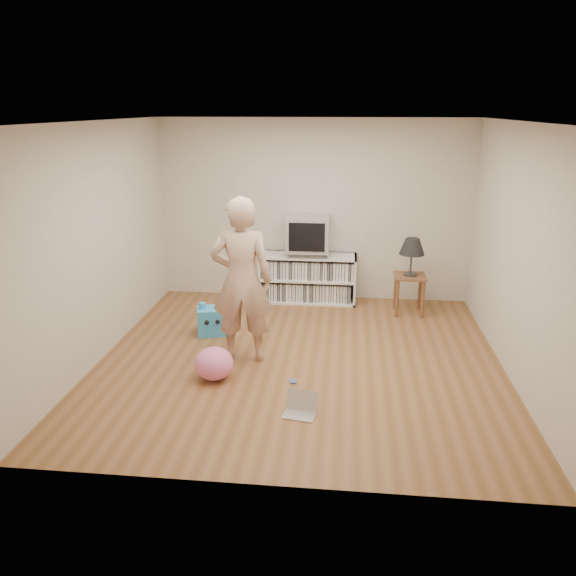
# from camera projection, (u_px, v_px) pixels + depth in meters

# --- Properties ---
(ground) EXTENTS (4.50, 4.50, 0.00)m
(ground) POSITION_uv_depth(u_px,v_px,m) (300.00, 359.00, 6.39)
(ground) COLOR brown
(ground) RESTS_ON ground
(walls) EXTENTS (4.52, 4.52, 2.60)m
(walls) POSITION_uv_depth(u_px,v_px,m) (300.00, 248.00, 5.98)
(walls) COLOR beige
(walls) RESTS_ON ground
(ceiling) EXTENTS (4.50, 4.50, 0.01)m
(ceiling) POSITION_uv_depth(u_px,v_px,m) (301.00, 121.00, 5.58)
(ceiling) COLOR white
(ceiling) RESTS_ON walls
(media_unit) EXTENTS (1.40, 0.45, 0.70)m
(media_unit) POSITION_uv_depth(u_px,v_px,m) (308.00, 278.00, 8.21)
(media_unit) COLOR white
(media_unit) RESTS_ON ground
(dvd_deck) EXTENTS (0.45, 0.35, 0.07)m
(dvd_deck) POSITION_uv_depth(u_px,v_px,m) (308.00, 253.00, 8.07)
(dvd_deck) COLOR gray
(dvd_deck) RESTS_ON media_unit
(crt_tv) EXTENTS (0.60, 0.53, 0.50)m
(crt_tv) POSITION_uv_depth(u_px,v_px,m) (308.00, 233.00, 7.98)
(crt_tv) COLOR #96969A
(crt_tv) RESTS_ON dvd_deck
(side_table) EXTENTS (0.42, 0.42, 0.55)m
(side_table) POSITION_uv_depth(u_px,v_px,m) (409.00, 285.00, 7.68)
(side_table) COLOR brown
(side_table) RESTS_ON ground
(table_lamp) EXTENTS (0.34, 0.34, 0.52)m
(table_lamp) POSITION_uv_depth(u_px,v_px,m) (412.00, 247.00, 7.52)
(table_lamp) COLOR #333333
(table_lamp) RESTS_ON side_table
(person) EXTENTS (0.71, 0.50, 1.86)m
(person) POSITION_uv_depth(u_px,v_px,m) (242.00, 281.00, 6.13)
(person) COLOR tan
(person) RESTS_ON ground
(laptop) EXTENTS (0.33, 0.28, 0.20)m
(laptop) POSITION_uv_depth(u_px,v_px,m) (301.00, 408.00, 5.25)
(laptop) COLOR silver
(laptop) RESTS_ON ground
(playing_cards) EXTENTS (0.08, 0.10, 0.02)m
(playing_cards) POSITION_uv_depth(u_px,v_px,m) (293.00, 381.00, 5.85)
(playing_cards) COLOR #4663BC
(playing_cards) RESTS_ON ground
(plush_blue) EXTENTS (0.42, 0.37, 0.42)m
(plush_blue) POSITION_uv_depth(u_px,v_px,m) (212.00, 320.00, 7.05)
(plush_blue) COLOR #33A1F6
(plush_blue) RESTS_ON ground
(plush_pink) EXTENTS (0.51, 0.51, 0.35)m
(plush_pink) POSITION_uv_depth(u_px,v_px,m) (214.00, 364.00, 5.88)
(plush_pink) COLOR pink
(plush_pink) RESTS_ON ground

